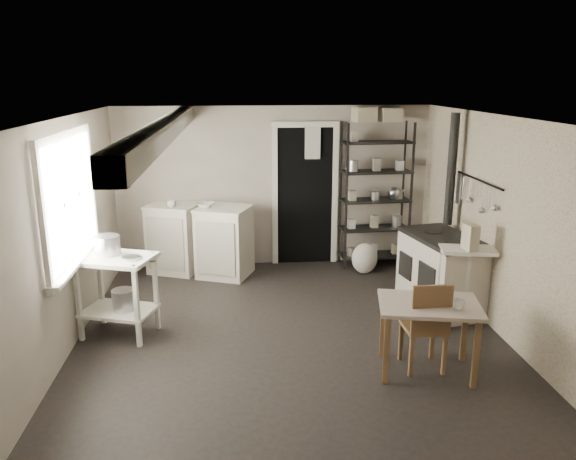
{
  "coord_description": "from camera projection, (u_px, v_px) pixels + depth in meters",
  "views": [
    {
      "loc": [
        -0.54,
        -5.47,
        2.68
      ],
      "look_at": [
        0.0,
        0.3,
        1.1
      ],
      "focal_mm": 35.0,
      "sensor_mm": 36.0,
      "label": 1
    }
  ],
  "objects": [
    {
      "name": "floor",
      "position": [
        291.0,
        336.0,
        6.01
      ],
      "size": [
        5.0,
        5.0,
        0.0
      ],
      "primitive_type": "plane",
      "color": "black",
      "rests_on": "ground"
    },
    {
      "name": "ceiling",
      "position": [
        291.0,
        118.0,
        5.4
      ],
      "size": [
        5.0,
        5.0,
        0.0
      ],
      "primitive_type": "plane",
      "rotation": [
        3.14,
        0.0,
        0.0
      ],
      "color": "beige",
      "rests_on": "wall_back"
    },
    {
      "name": "wall_back",
      "position": [
        274.0,
        187.0,
        8.1
      ],
      "size": [
        4.5,
        0.02,
        2.3
      ],
      "primitive_type": "cube",
      "color": "#ACA092",
      "rests_on": "ground"
    },
    {
      "name": "wall_front",
      "position": [
        332.0,
        346.0,
        3.3
      ],
      "size": [
        4.5,
        0.02,
        2.3
      ],
      "primitive_type": "cube",
      "color": "#ACA092",
      "rests_on": "ground"
    },
    {
      "name": "wall_left",
      "position": [
        63.0,
        239.0,
        5.5
      ],
      "size": [
        0.02,
        5.0,
        2.3
      ],
      "primitive_type": "cube",
      "color": "#ACA092",
      "rests_on": "ground"
    },
    {
      "name": "wall_right",
      "position": [
        503.0,
        228.0,
        5.9
      ],
      "size": [
        0.02,
        5.0,
        2.3
      ],
      "primitive_type": "cube",
      "color": "#ACA092",
      "rests_on": "ground"
    },
    {
      "name": "window",
      "position": [
        68.0,
        199.0,
        5.6
      ],
      "size": [
        0.12,
        1.76,
        1.28
      ],
      "primitive_type": null,
      "color": "white",
      "rests_on": "wall_left"
    },
    {
      "name": "doorway",
      "position": [
        305.0,
        197.0,
        8.16
      ],
      "size": [
        0.96,
        0.1,
        2.08
      ],
      "primitive_type": null,
      "color": "white",
      "rests_on": "ground"
    },
    {
      "name": "ceiling_beam",
      "position": [
        165.0,
        130.0,
        5.32
      ],
      "size": [
        0.18,
        5.0,
        0.18
      ],
      "primitive_type": null,
      "color": "white",
      "rests_on": "ceiling"
    },
    {
      "name": "wallpaper_panel",
      "position": [
        502.0,
        228.0,
        5.9
      ],
      "size": [
        0.01,
        5.0,
        2.3
      ],
      "primitive_type": null,
      "color": "#C2B69D",
      "rests_on": "wall_right"
    },
    {
      "name": "utensil_rail",
      "position": [
        477.0,
        180.0,
        6.37
      ],
      "size": [
        0.06,
        1.2,
        0.44
      ],
      "primitive_type": null,
      "color": "#B6B6B8",
      "rests_on": "wall_right"
    },
    {
      "name": "prep_table",
      "position": [
        118.0,
        300.0,
        5.95
      ],
      "size": [
        0.9,
        0.76,
        0.88
      ],
      "primitive_type": null,
      "rotation": [
        0.0,
        0.0,
        -0.31
      ],
      "color": "white",
      "rests_on": "ground"
    },
    {
      "name": "stockpot",
      "position": [
        108.0,
        249.0,
        5.89
      ],
      "size": [
        0.32,
        0.32,
        0.28
      ],
      "primitive_type": "cylinder",
      "rotation": [
        0.0,
        0.0,
        0.28
      ],
      "color": "#B6B6B8",
      "rests_on": "prep_table"
    },
    {
      "name": "saucepan",
      "position": [
        132.0,
        262.0,
        5.76
      ],
      "size": [
        0.26,
        0.26,
        0.11
      ],
      "primitive_type": "cylinder",
      "rotation": [
        0.0,
        0.0,
        -0.4
      ],
      "color": "#B6B6B8",
      "rests_on": "prep_table"
    },
    {
      "name": "bucket",
      "position": [
        124.0,
        301.0,
        5.94
      ],
      "size": [
        0.31,
        0.31,
        0.26
      ],
      "primitive_type": "cylinder",
      "rotation": [
        0.0,
        0.0,
        0.36
      ],
      "color": "#B6B6B8",
      "rests_on": "prep_table"
    },
    {
      "name": "base_cabinets",
      "position": [
        200.0,
        241.0,
        7.85
      ],
      "size": [
        1.61,
        1.13,
        0.97
      ],
      "primitive_type": null,
      "rotation": [
        0.0,
        0.0,
        -0.37
      ],
      "color": "silver",
      "rests_on": "ground"
    },
    {
      "name": "mixing_bowl",
      "position": [
        206.0,
        208.0,
        7.63
      ],
      "size": [
        0.38,
        0.38,
        0.07
      ],
      "primitive_type": "imported",
      "rotation": [
        0.0,
        0.0,
        -0.34
      ],
      "color": "silver",
      "rests_on": "base_cabinets"
    },
    {
      "name": "counter_cup",
      "position": [
        171.0,
        208.0,
        7.6
      ],
      "size": [
        0.15,
        0.15,
        0.1
      ],
      "primitive_type": "imported",
      "rotation": [
        0.0,
        0.0,
        0.27
      ],
      "color": "silver",
      "rests_on": "base_cabinets"
    },
    {
      "name": "shelf_rack",
      "position": [
        375.0,
        201.0,
        8.1
      ],
      "size": [
        1.01,
        0.45,
        2.08
      ],
      "primitive_type": null,
      "rotation": [
        0.0,
        0.0,
        0.06
      ],
      "color": "black",
      "rests_on": "ground"
    },
    {
      "name": "shelf_jar",
      "position": [
        354.0,
        174.0,
        7.93
      ],
      "size": [
        0.11,
        0.11,
        0.18
      ],
      "primitive_type": "imported",
      "rotation": [
        0.0,
        0.0,
        -0.43
      ],
      "color": "silver",
      "rests_on": "shelf_rack"
    },
    {
      "name": "storage_box_a",
      "position": [
        364.0,
        127.0,
        7.8
      ],
      "size": [
        0.33,
        0.3,
        0.2
      ],
      "primitive_type": "cube",
      "rotation": [
        0.0,
        0.0,
        0.17
      ],
      "color": "beige",
      "rests_on": "shelf_rack"
    },
    {
      "name": "storage_box_b",
      "position": [
        389.0,
        128.0,
        7.88
      ],
      "size": [
        0.32,
        0.3,
        0.19
      ],
      "primitive_type": "cube",
      "rotation": [
        0.0,
        0.0,
        0.11
      ],
      "color": "beige",
      "rests_on": "shelf_rack"
    },
    {
      "name": "stove",
      "position": [
        441.0,
        272.0,
        6.67
      ],
      "size": [
        0.83,
        1.22,
        0.88
      ],
      "primitive_type": null,
      "rotation": [
        0.0,
        0.0,
        0.19
      ],
      "color": "silver",
      "rests_on": "ground"
    },
    {
      "name": "stovepipe",
      "position": [
        452.0,
        170.0,
        6.84
      ],
      "size": [
        0.11,
        0.11,
        1.32
      ],
      "primitive_type": null,
      "rotation": [
        0.0,
        0.0,
        -0.12
      ],
      "color": "black",
      "rests_on": "stove"
    },
    {
      "name": "side_ledge",
      "position": [
        464.0,
        289.0,
        6.16
      ],
      "size": [
        0.64,
        0.42,
        0.9
      ],
      "primitive_type": null,
      "rotation": [
        0.0,
        0.0,
        -0.19
      ],
      "color": "white",
      "rests_on": "ground"
    },
    {
      "name": "oats_box",
      "position": [
        470.0,
        240.0,
        5.95
      ],
      "size": [
        0.13,
        0.2,
        0.28
      ],
      "primitive_type": "cube",
      "rotation": [
        0.0,
        0.0,
        0.12
      ],
      "color": "beige",
      "rests_on": "side_ledge"
    },
    {
      "name": "work_table",
      "position": [
        427.0,
        334.0,
        5.2
      ],
      "size": [
        1.01,
        0.8,
        0.69
      ],
      "primitive_type": null,
      "rotation": [
        0.0,
        0.0,
        -0.2
      ],
      "color": "beige",
      "rests_on": "ground"
    },
    {
      "name": "table_cup",
      "position": [
        460.0,
        297.0,
        4.95
      ],
      "size": [
        0.12,
        0.12,
        0.09
      ],
      "primitive_type": "imported",
      "rotation": [
        0.0,
        0.0,
        -0.2
      ],
      "color": "silver",
      "rests_on": "work_table"
    },
    {
      "name": "chair",
      "position": [
        424.0,
        320.0,
        5.25
      ],
      "size": [
        0.38,
        0.4,
        0.9
      ],
      "primitive_type": null,
      "rotation": [
        0.0,
        0.0,
        0.02
      ],
      "color": "brown",
      "rests_on": "ground"
    },
    {
      "name": "flour_sack",
      "position": [
        365.0,
        257.0,
        7.89
      ],
      "size": [
        0.46,
        0.43,
        0.44
      ],
      "primitive_type": "ellipsoid",
      "rotation": [
        0.0,
        0.0,
        -0.43
      ],
      "color": "beige",
      "rests_on": "ground"
    },
    {
      "name": "floor_crock",
      "position": [
        428.0,
        322.0,
        6.17
      ],
      "size": [
        0.15,
        0.15,
        0.17
      ],
      "primitive_type": "cylinder",
      "rotation": [
        0.0,
        0.0,
        0.13
      ],
      "color": "silver",
      "rests_on": "ground"
    }
  ]
}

